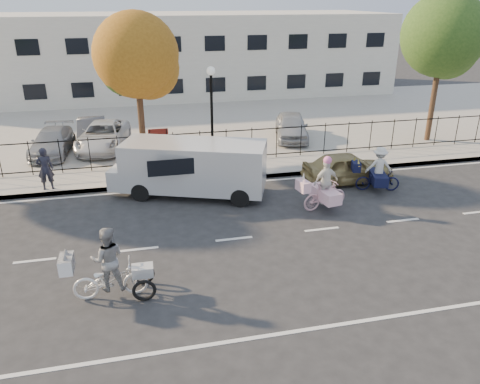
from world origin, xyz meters
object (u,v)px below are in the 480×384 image
object	(u,v)px
zebra_trike	(110,271)
lot_car_a	(52,142)
unicorn_bike	(325,190)
bull_bike	(378,173)
lot_car_b	(103,136)
lamppost	(211,99)
pedestrian	(45,169)
lot_car_d	(291,126)
lot_car_c	(92,131)
white_van	(192,167)
gold_sedan	(348,168)

from	to	relation	value
zebra_trike	lot_car_a	xyz separation A→B (m)	(-3.01, 12.41, -0.02)
zebra_trike	unicorn_bike	size ratio (longest dim) A/B	1.12
bull_bike	lot_car_b	bearing A→B (deg)	69.64
lamppost	zebra_trike	bearing A→B (deg)	-114.88
pedestrian	lot_car_d	world-z (taller)	pedestrian
unicorn_bike	lot_car_c	bearing A→B (deg)	30.21
white_van	lot_car_a	bearing A→B (deg)	154.53
lot_car_c	white_van	bearing A→B (deg)	-63.48
gold_sedan	lot_car_b	xyz separation A→B (m)	(-10.01, 6.63, 0.16)
lot_car_c	pedestrian	bearing A→B (deg)	-105.11
zebra_trike	gold_sedan	size ratio (longest dim) A/B	0.61
pedestrian	lot_car_b	bearing A→B (deg)	-116.74
pedestrian	lot_car_b	xyz separation A→B (m)	(1.96, 5.03, -0.20)
zebra_trike	lot_car_c	size ratio (longest dim) A/B	0.59
white_van	zebra_trike	bearing A→B (deg)	-94.35
lamppost	white_van	size ratio (longest dim) A/B	0.68
lot_car_a	white_van	bearing A→B (deg)	-41.33
bull_bike	white_van	xyz separation A→B (m)	(-7.21, 1.20, 0.44)
bull_bike	lot_car_d	distance (m)	7.38
lamppost	unicorn_bike	distance (m)	6.59
lamppost	pedestrian	xyz separation A→B (m)	(-6.84, -1.40, -2.11)
zebra_trike	bull_bike	bearing A→B (deg)	-62.82
zebra_trike	lot_car_d	world-z (taller)	zebra_trike
pedestrian	lot_car_c	distance (m)	6.20
lot_car_a	lot_car_c	xyz separation A→B (m)	(1.76, 1.35, 0.05)
gold_sedan	bull_bike	bearing A→B (deg)	-145.08
gold_sedan	unicorn_bike	bearing A→B (deg)	138.65
zebra_trike	white_van	xyz separation A→B (m)	(2.91, 6.23, 0.40)
lot_car_a	lot_car_b	world-z (taller)	lot_car_b
zebra_trike	pedestrian	size ratio (longest dim) A/B	1.34
lot_car_a	pedestrian	bearing A→B (deg)	-80.26
zebra_trike	bull_bike	distance (m)	11.31
lot_car_b	lot_car_d	bearing A→B (deg)	5.85
unicorn_bike	lot_car_c	distance (m)	13.15
zebra_trike	gold_sedan	distance (m)	11.18
zebra_trike	gold_sedan	world-z (taller)	zebra_trike
zebra_trike	lot_car_a	bearing A→B (deg)	14.41
lot_car_a	lot_car_c	world-z (taller)	lot_car_c
unicorn_bike	pedestrian	world-z (taller)	unicorn_bike
lot_car_d	lot_car_c	bearing A→B (deg)	-173.63
zebra_trike	lot_car_d	size ratio (longest dim) A/B	0.57
zebra_trike	pedestrian	xyz separation A→B (m)	(-2.61, 7.71, 0.24)
bull_bike	white_van	distance (m)	7.33
bull_bike	lot_car_c	xyz separation A→B (m)	(-11.38, 8.73, 0.07)
white_van	pedestrian	size ratio (longest dim) A/B	3.76
unicorn_bike	lot_car_b	xyz separation A→B (m)	(-8.05, 8.90, 0.05)
lamppost	lot_car_a	xyz separation A→B (m)	(-7.24, 3.30, -2.38)
zebra_trike	lot_car_b	world-z (taller)	zebra_trike
pedestrian	lot_car_b	distance (m)	5.40
bull_bike	gold_sedan	size ratio (longest dim) A/B	0.53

